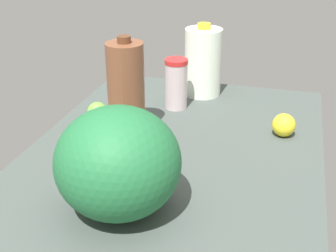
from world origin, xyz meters
TOP-DOWN VIEW (x-y plane):
  - countertop at (0.00, 0.00)cm, footprint 120.00×76.00cm
  - chocolate_milk_jug at (11.96, 15.12)cm, footprint 10.11×10.11cm
  - watermelon at (-22.57, 4.19)cm, footprint 25.83×25.83cm
  - milk_jug at (48.47, 1.41)cm, footprint 12.27×12.27cm
  - tumbler_cup at (34.58, 6.99)cm, footprint 7.21×7.21cm
  - lemon_beside_bowl at (22.98, -27.05)cm, footprint 6.51×6.51cm
  - lime_loose at (17.61, 26.57)cm, footprint 6.19×6.19cm

SIDE VIEW (x-z plane):
  - countertop at x=0.00cm, z-range 0.00..3.00cm
  - lime_loose at x=17.61cm, z-range 3.00..9.19cm
  - lemon_beside_bowl at x=22.98cm, z-range 3.00..9.51cm
  - tumbler_cup at x=34.58cm, z-range 3.04..19.00cm
  - milk_jug at x=48.47cm, z-range 2.22..26.46cm
  - watermelon at x=-22.57cm, z-range 3.00..26.16cm
  - chocolate_milk_jug at x=11.96cm, z-range 2.22..30.41cm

